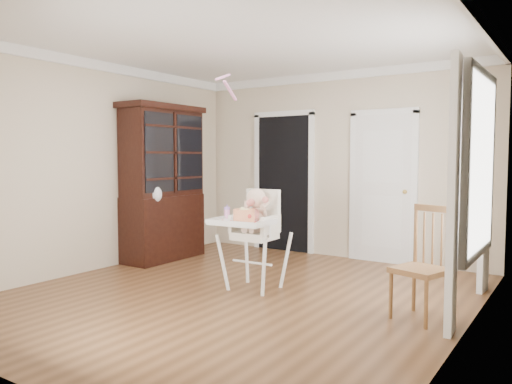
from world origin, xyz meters
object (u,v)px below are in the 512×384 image
Objects in this scene: sippy_cup at (227,212)px; china_cabinet at (163,183)px; high_chair at (254,227)px; dining_chair at (422,267)px; cake at (244,215)px.

china_cabinet is at bearing 155.95° from sippy_cup.
high_chair is 1.10× the size of dining_chair.
china_cabinet is 2.14× the size of dining_chair.
china_cabinet is (-2.04, 0.90, 0.25)m from cake.
sippy_cup is (-0.28, -0.13, 0.16)m from high_chair.
sippy_cup is at bearing -159.18° from dining_chair.
sippy_cup is 0.07× the size of china_cabinet.
sippy_cup is (-0.32, 0.13, 0.00)m from cake.
sippy_cup is 1.90m from china_cabinet.
china_cabinet is at bearing 156.22° from cake.
china_cabinet is (-1.72, 0.77, 0.25)m from sippy_cup.
dining_chair is (2.12, 0.11, -0.37)m from sippy_cup.
dining_chair is (3.83, -0.65, -0.62)m from china_cabinet.
high_chair is at bearing 98.97° from cake.
china_cabinet reaches higher than cake.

